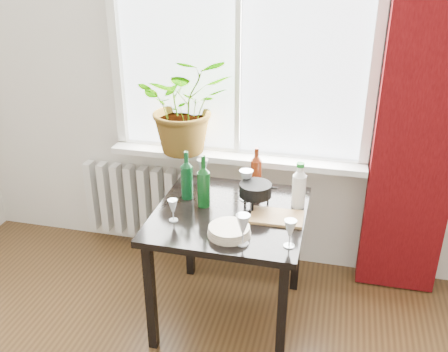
% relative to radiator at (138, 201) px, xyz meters
% --- Properties ---
extents(window, '(1.72, 0.08, 1.62)m').
position_rel_radiator_xyz_m(window, '(0.75, 0.04, 1.22)').
color(window, white).
rests_on(window, ground).
extents(windowsill, '(1.72, 0.20, 0.04)m').
position_rel_radiator_xyz_m(windowsill, '(0.75, -0.03, 0.44)').
color(windowsill, silver).
rests_on(windowsill, ground).
extents(curtain, '(0.50, 0.12, 2.56)m').
position_rel_radiator_xyz_m(curtain, '(1.87, -0.06, 0.92)').
color(curtain, '#3C0507').
rests_on(curtain, ground).
extents(radiator, '(0.80, 0.10, 0.55)m').
position_rel_radiator_xyz_m(radiator, '(0.00, 0.00, 0.00)').
color(radiator, silver).
rests_on(radiator, ground).
extents(table, '(0.85, 0.85, 0.74)m').
position_rel_radiator_xyz_m(table, '(0.85, -0.63, 0.27)').
color(table, black).
rests_on(table, ground).
extents(potted_plant, '(0.72, 0.68, 0.65)m').
position_rel_radiator_xyz_m(potted_plant, '(0.42, -0.05, 0.79)').
color(potted_plant, '#28671B').
rests_on(potted_plant, windowsill).
extents(wine_bottle_left, '(0.08, 0.08, 0.30)m').
position_rel_radiator_xyz_m(wine_bottle_left, '(0.56, -0.52, 0.51)').
color(wine_bottle_left, '#0B3B1B').
rests_on(wine_bottle_left, table).
extents(wine_bottle_right, '(0.09, 0.09, 0.32)m').
position_rel_radiator_xyz_m(wine_bottle_right, '(0.69, -0.59, 0.52)').
color(wine_bottle_right, '#0B3D13').
rests_on(wine_bottle_right, table).
extents(bottle_amber, '(0.08, 0.08, 0.27)m').
position_rel_radiator_xyz_m(bottle_amber, '(0.94, -0.30, 0.50)').
color(bottle_amber, maroon).
rests_on(bottle_amber, table).
extents(cleaning_bottle, '(0.10, 0.10, 0.28)m').
position_rel_radiator_xyz_m(cleaning_bottle, '(1.22, -0.48, 0.50)').
color(cleaning_bottle, white).
rests_on(cleaning_bottle, table).
extents(wineglass_front_right, '(0.08, 0.08, 0.17)m').
position_rel_radiator_xyz_m(wineglass_front_right, '(0.99, -0.94, 0.45)').
color(wineglass_front_right, silver).
rests_on(wineglass_front_right, table).
extents(wineglass_far_right, '(0.07, 0.07, 0.15)m').
position_rel_radiator_xyz_m(wineglass_far_right, '(1.22, -0.91, 0.44)').
color(wineglass_far_right, white).
rests_on(wineglass_far_right, table).
extents(wineglass_back_center, '(0.08, 0.08, 0.19)m').
position_rel_radiator_xyz_m(wineglass_back_center, '(0.91, -0.46, 0.46)').
color(wineglass_back_center, silver).
rests_on(wineglass_back_center, table).
extents(wineglass_back_left, '(0.08, 0.08, 0.17)m').
position_rel_radiator_xyz_m(wineglass_back_left, '(0.60, -0.32, 0.45)').
color(wineglass_back_left, '#B1B7BE').
rests_on(wineglass_back_left, table).
extents(wineglass_front_left, '(0.06, 0.06, 0.13)m').
position_rel_radiator_xyz_m(wineglass_front_left, '(0.57, -0.80, 0.43)').
color(wineglass_front_left, silver).
rests_on(wineglass_front_left, table).
extents(plate_stack, '(0.30, 0.30, 0.05)m').
position_rel_radiator_xyz_m(plate_stack, '(0.90, -0.87, 0.38)').
color(plate_stack, beige).
rests_on(plate_stack, table).
extents(fondue_pot, '(0.27, 0.26, 0.15)m').
position_rel_radiator_xyz_m(fondue_pot, '(0.98, -0.53, 0.43)').
color(fondue_pot, black).
rests_on(fondue_pot, table).
extents(tv_remote, '(0.14, 0.18, 0.02)m').
position_rel_radiator_xyz_m(tv_remote, '(0.91, -0.84, 0.37)').
color(tv_remote, black).
rests_on(tv_remote, table).
extents(cutting_board, '(0.30, 0.19, 0.02)m').
position_rel_radiator_xyz_m(cutting_board, '(1.12, -0.64, 0.37)').
color(cutting_board, '#A27A49').
rests_on(cutting_board, table).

